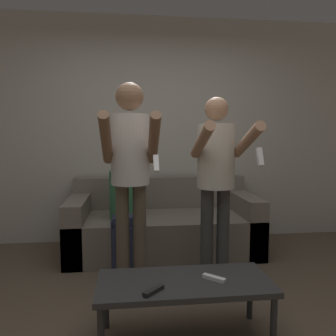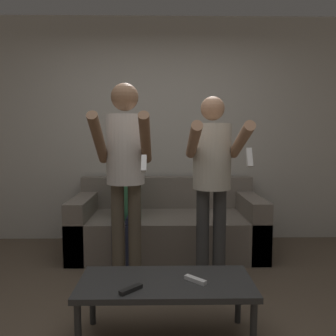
{
  "view_description": "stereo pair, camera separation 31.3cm",
  "coord_description": "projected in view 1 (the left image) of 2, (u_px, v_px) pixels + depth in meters",
  "views": [
    {
      "loc": [
        -0.27,
        -1.97,
        1.28
      ],
      "look_at": [
        0.09,
        1.12,
        0.98
      ],
      "focal_mm": 35.0,
      "sensor_mm": 36.0,
      "label": 1
    },
    {
      "loc": [
        0.04,
        -1.99,
        1.28
      ],
      "look_at": [
        0.09,
        1.12,
        0.98
      ],
      "focal_mm": 35.0,
      "sensor_mm": 36.0,
      "label": 2
    }
  ],
  "objects": [
    {
      "name": "person_seated",
      "position": [
        124.0,
        199.0,
        3.35
      ],
      "size": [
        0.3,
        0.52,
        1.17
      ],
      "color": "#282D47",
      "rests_on": "ground_plane"
    },
    {
      "name": "person_standing_right",
      "position": [
        216.0,
        170.0,
        2.74
      ],
      "size": [
        0.44,
        0.7,
        1.6
      ],
      "color": "#383838",
      "rests_on": "ground_plane"
    },
    {
      "name": "remote_near",
      "position": [
        154.0,
        291.0,
        1.87
      ],
      "size": [
        0.13,
        0.13,
        0.02
      ],
      "color": "black",
      "rests_on": "coffee_table"
    },
    {
      "name": "remote_far",
      "position": [
        214.0,
        278.0,
        2.03
      ],
      "size": [
        0.13,
        0.13,
        0.02
      ],
      "color": "white",
      "rests_on": "coffee_table"
    },
    {
      "name": "couch",
      "position": [
        163.0,
        227.0,
        3.65
      ],
      "size": [
        2.03,
        0.91,
        0.79
      ],
      "color": "slate",
      "rests_on": "ground_plane"
    },
    {
      "name": "ground_plane",
      "position": [
        174.0,
        336.0,
        2.11
      ],
      "size": [
        14.0,
        14.0,
        0.0
      ],
      "primitive_type": "plane",
      "color": "brown"
    },
    {
      "name": "person_standing_left",
      "position": [
        130.0,
        163.0,
        2.66
      ],
      "size": [
        0.43,
        0.64,
        1.71
      ],
      "color": "brown",
      "rests_on": "ground_plane"
    },
    {
      "name": "coffee_table",
      "position": [
        185.0,
        286.0,
        2.04
      ],
      "size": [
        1.08,
        0.46,
        0.39
      ],
      "color": "#2D2D2D",
      "rests_on": "ground_plane"
    },
    {
      "name": "wall_back",
      "position": [
        152.0,
        130.0,
        4.01
      ],
      "size": [
        6.4,
        0.06,
        2.7
      ],
      "color": "#B7B2A8",
      "rests_on": "ground_plane"
    }
  ]
}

